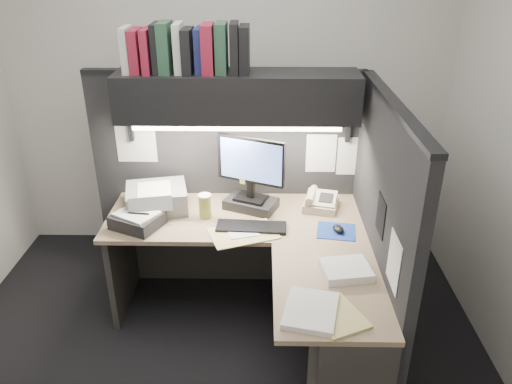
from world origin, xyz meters
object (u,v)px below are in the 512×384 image
at_px(monitor, 251,181).
at_px(notebook_stack, 137,220).
at_px(desk, 284,304).
at_px(keyboard, 251,227).
at_px(overhead_shelf, 237,96).
at_px(coffee_cup, 205,207).
at_px(printer, 157,198).
at_px(telephone, 321,202).

distance_m(monitor, notebook_stack, 0.79).
xyz_separation_m(desk, keyboard, (-0.21, 0.39, 0.30)).
height_order(overhead_shelf, monitor, overhead_shelf).
relative_size(coffee_cup, printer, 0.39).
bearing_deg(coffee_cup, notebook_stack, -162.68).
xyz_separation_m(coffee_cup, notebook_stack, (-0.42, -0.13, -0.03)).
distance_m(desk, notebook_stack, 1.08).
distance_m(monitor, coffee_cup, 0.35).
bearing_deg(printer, monitor, -11.20).
height_order(desk, telephone, telephone).
bearing_deg(notebook_stack, desk, -23.54).
bearing_deg(monitor, keyboard, -64.94).
relative_size(desk, telephone, 7.33).
bearing_deg(overhead_shelf, keyboard, -75.14).
bearing_deg(desk, telephone, 68.57).
xyz_separation_m(monitor, telephone, (0.48, 0.01, -0.16)).
height_order(desk, notebook_stack, notebook_stack).
xyz_separation_m(overhead_shelf, coffee_cup, (-0.22, -0.21, -0.69)).
xyz_separation_m(keyboard, telephone, (0.47, 0.29, 0.03)).
xyz_separation_m(desk, telephone, (0.27, 0.68, 0.33)).
height_order(overhead_shelf, printer, overhead_shelf).
xyz_separation_m(desk, notebook_stack, (-0.94, 0.41, 0.33)).
bearing_deg(printer, overhead_shelf, -2.78).
bearing_deg(printer, coffee_cup, -30.86).
xyz_separation_m(telephone, printer, (-1.13, -0.03, 0.03)).
bearing_deg(telephone, coffee_cup, -155.76).
xyz_separation_m(desk, coffee_cup, (-0.52, 0.54, 0.36)).
height_order(desk, monitor, monitor).
bearing_deg(telephone, overhead_shelf, -172.96).
distance_m(desk, overhead_shelf, 1.33).
distance_m(coffee_cup, printer, 0.36).
height_order(keyboard, notebook_stack, notebook_stack).
distance_m(monitor, keyboard, 0.34).
distance_m(desk, telephone, 0.80).
height_order(monitor, notebook_stack, monitor).
xyz_separation_m(overhead_shelf, telephone, (0.57, -0.07, -0.72)).
bearing_deg(notebook_stack, coffee_cup, 17.32).
xyz_separation_m(overhead_shelf, monitor, (0.09, -0.08, -0.56)).
distance_m(coffee_cup, notebook_stack, 0.45).
bearing_deg(telephone, monitor, -164.69).
bearing_deg(overhead_shelf, desk, -68.21).
relative_size(overhead_shelf, printer, 3.88).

